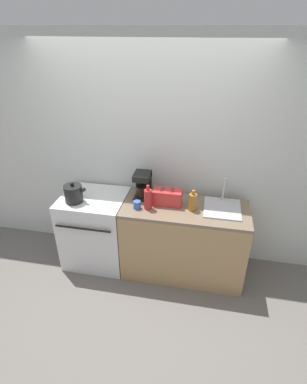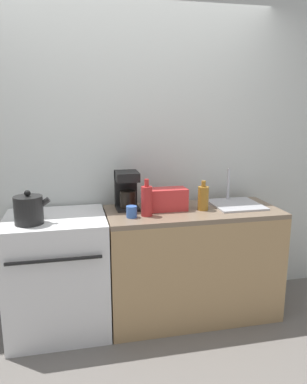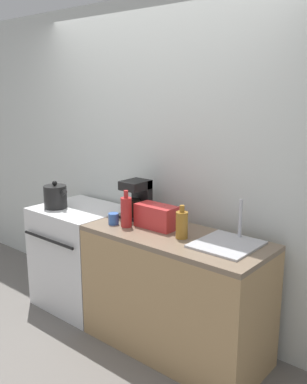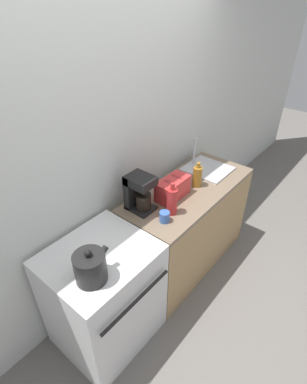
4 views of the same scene
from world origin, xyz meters
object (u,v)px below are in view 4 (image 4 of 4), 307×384
at_px(toaster, 173,188).
at_px(stove, 104,295).
at_px(kettle, 91,267).
at_px(bottle_amber, 197,176).
at_px(coffee_maker, 138,191).
at_px(bottle_red, 172,201).
at_px(cup_blue, 164,217).

bearing_deg(toaster, stove, -178.96).
distance_m(kettle, bottle_amber, 1.29).
distance_m(coffee_maker, bottle_red, 0.27).
relative_size(stove, bottle_red, 3.23).
bearing_deg(toaster, cup_blue, -153.92).
height_order(toaster, bottle_red, bottle_red).
height_order(stove, coffee_maker, coffee_maker).
xyz_separation_m(coffee_maker, bottle_red, (0.11, -0.25, -0.04)).
relative_size(kettle, toaster, 0.79).
distance_m(stove, toaster, 1.00).
bearing_deg(coffee_maker, kettle, -160.07).
xyz_separation_m(stove, bottle_amber, (1.13, -0.05, 0.53)).
xyz_separation_m(kettle, toaster, (1.01, 0.14, -0.01)).
bearing_deg(bottle_amber, toaster, 167.23).
height_order(bottle_red, bottle_amber, bottle_red).
distance_m(bottle_red, bottle_amber, 0.47).
bearing_deg(coffee_maker, bottle_red, -65.54).
height_order(kettle, bottle_amber, kettle).
distance_m(coffee_maker, bottle_amber, 0.60).
bearing_deg(bottle_amber, bottle_red, -172.02).
relative_size(coffee_maker, cup_blue, 3.51).
distance_m(stove, cup_blue, 0.74).
xyz_separation_m(kettle, cup_blue, (0.71, -0.00, -0.06)).
relative_size(toaster, bottle_red, 1.13).
height_order(bottle_red, cup_blue, bottle_red).
relative_size(stove, coffee_maker, 2.99).
bearing_deg(stove, bottle_amber, -2.41).
bearing_deg(cup_blue, kettle, 179.63).
bearing_deg(stove, coffee_maker, 13.44).
relative_size(kettle, cup_blue, 2.90).
xyz_separation_m(stove, toaster, (0.85, 0.02, 0.52)).
height_order(stove, toaster, toaster).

